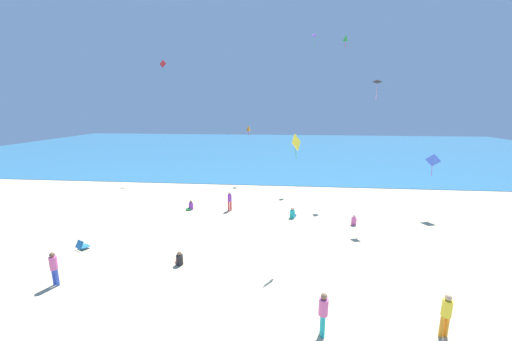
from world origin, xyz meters
The scene contains 18 objects.
ground_plane centered at (0.00, 10.00, 0.00)m, with size 120.00×120.00×0.00m, color #C6B58C.
ocean_water centered at (0.00, 49.23, 0.03)m, with size 120.00×60.00×0.05m, color teal.
beach_chair_near_camera centered at (-10.18, 3.67, 0.25)m, with size 0.79×0.80×0.56m.
person_0 centered at (3.22, -1.81, 1.00)m, with size 0.36×0.36×1.74m.
person_1 centered at (2.43, 10.04, 0.31)m, with size 0.58×0.74×0.83m.
person_2 centered at (-8.96, 0.16, 0.97)m, with size 0.38×0.38×1.68m.
person_3 centered at (-2.65, 11.17, 0.92)m, with size 0.36×0.36×1.59m.
person_4 centered at (-5.92, 11.06, 0.29)m, with size 0.62×0.69×0.78m.
person_5 centered at (-3.79, 2.56, 0.28)m, with size 0.59×0.69×0.77m.
person_6 centered at (6.79, 9.10, 0.28)m, with size 0.41×0.64×0.76m.
person_7 centered at (7.65, -1.45, 1.00)m, with size 0.41×0.41×1.73m.
kite_black centered at (8.32, 11.51, 10.14)m, with size 0.66×0.60×1.54m.
kite_red centered at (-12.55, 23.36, 13.21)m, with size 0.90×0.26×1.62m.
kite_green centered at (7.03, 17.72, 14.44)m, with size 0.59×0.66×1.22m.
kite_orange centered at (-2.26, 20.83, 6.05)m, with size 0.52×0.51×1.22m.
kite_blue centered at (13.02, 11.86, 4.30)m, with size 0.98×0.48×1.73m.
kite_purple centered at (4.64, 22.19, 15.71)m, with size 0.52×0.61×1.35m.
kite_yellow centered at (2.32, 4.45, 6.43)m, with size 0.50×0.81×1.39m.
Camera 1 is at (1.68, -11.37, 8.26)m, focal length 20.60 mm.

